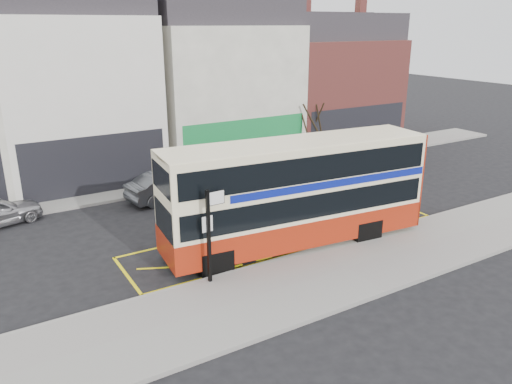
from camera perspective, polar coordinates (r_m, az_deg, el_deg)
ground at (r=20.40m, az=6.04°, el=-6.42°), size 120.00×120.00×0.00m
pavement at (r=18.79m, az=10.31°, el=-8.70°), size 40.00×4.00×0.15m
kerb at (r=20.10m, az=6.69°, el=-6.60°), size 40.00×0.15×0.15m
far_pavement at (r=29.27m, az=-7.00°, el=1.60°), size 50.00×3.00×0.15m
road_markings at (r=21.57m, az=3.48°, el=-4.88°), size 14.00×3.40×0.01m
terrace_left at (r=30.34m, az=-20.33°, el=11.34°), size 8.00×8.01×11.80m
terrace_green_shop at (r=33.29m, az=-4.65°, el=12.54°), size 9.00×8.01×11.30m
terrace_right at (r=38.21m, az=7.80°, el=12.47°), size 9.00×8.01×10.30m
double_decker_bus at (r=19.87m, az=4.69°, el=0.02°), size 11.04×3.57×4.33m
bus_stop_post at (r=16.81m, az=-5.27°, el=-4.11°), size 0.83×0.15×3.34m
car_grey at (r=25.98m, az=-9.84°, el=0.75°), size 4.66×2.25×1.47m
car_white at (r=31.77m, az=8.96°, el=4.01°), size 4.96×2.74×1.36m
street_tree_right at (r=32.51m, az=6.29°, el=9.27°), size 2.28×2.28×4.92m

